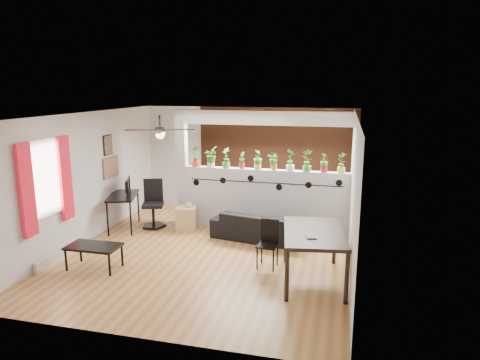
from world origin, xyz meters
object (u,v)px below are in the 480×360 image
object	(u,v)px
computer_desk	(123,198)
office_chair	(153,207)
potted_plant_2	(226,157)
potted_plant_4	(258,159)
folding_chair	(269,239)
potted_plant_6	(290,159)
coffee_table	(94,248)
potted_plant_5	(274,160)
potted_plant_7	(307,159)
potted_plant_3	(242,160)
cube_shelf	(186,218)
potted_plant_8	(324,162)
potted_plant_9	(342,162)
ceiling_fan	(160,131)
dining_table	(314,236)
potted_plant_1	(211,156)
cup	(188,205)
sofa	(259,226)
potted_plant_0	(196,155)

from	to	relation	value
computer_desk	office_chair	bearing A→B (deg)	25.15
potted_plant_2	office_chair	bearing A→B (deg)	-165.64
potted_plant_4	folding_chair	world-z (taller)	potted_plant_4
potted_plant_6	office_chair	bearing A→B (deg)	-172.27
computer_desk	coffee_table	bearing A→B (deg)	-74.94
potted_plant_5	potted_plant_7	bearing A→B (deg)	-0.00
potted_plant_3	cube_shelf	bearing A→B (deg)	-159.30
potted_plant_8	potted_plant_9	size ratio (longest dim) A/B	0.92
potted_plant_3	ceiling_fan	bearing A→B (deg)	-120.81
potted_plant_9	folding_chair	bearing A→B (deg)	-121.27
potted_plant_7	office_chair	distance (m)	3.55
cube_shelf	folding_chair	world-z (taller)	folding_chair
cube_shelf	dining_table	world-z (taller)	dining_table
potted_plant_4	folding_chair	xyz separation A→B (m)	(0.59, -1.92, -1.08)
cube_shelf	folding_chair	xyz separation A→B (m)	(2.09, -1.48, 0.24)
ceiling_fan	potted_plant_5	size ratio (longest dim) A/B	3.09
ceiling_fan	potted_plant_8	xyz separation A→B (m)	(2.83, 1.80, -0.75)
potted_plant_8	dining_table	distance (m)	2.46
potted_plant_1	computer_desk	world-z (taller)	potted_plant_1
potted_plant_1	computer_desk	xyz separation A→B (m)	(-1.82, -0.68, -0.89)
potted_plant_6	cup	size ratio (longest dim) A/B	3.54
potted_plant_3	potted_plant_4	size ratio (longest dim) A/B	0.86
ceiling_fan	potted_plant_3	xyz separation A→B (m)	(1.07, 1.80, -0.77)
cube_shelf	dining_table	xyz separation A→B (m)	(2.89, -1.89, 0.49)
potted_plant_4	potted_plant_7	distance (m)	1.05
ceiling_fan	coffee_table	bearing A→B (deg)	-133.47
potted_plant_3	potted_plant_9	distance (m)	2.11
potted_plant_5	potted_plant_8	bearing A→B (deg)	0.00
potted_plant_3	sofa	world-z (taller)	potted_plant_3
potted_plant_0	potted_plant_8	size ratio (longest dim) A/B	1.18
potted_plant_2	potted_plant_3	bearing A→B (deg)	0.00
cube_shelf	office_chair	world-z (taller)	office_chair
potted_plant_9	computer_desk	bearing A→B (deg)	-171.64
potted_plant_7	dining_table	xyz separation A→B (m)	(0.34, -2.32, -0.85)
ceiling_fan	potted_plant_4	xyz separation A→B (m)	(1.42, 1.80, -0.74)
potted_plant_8	potted_plant_3	bearing A→B (deg)	180.00
potted_plant_4	computer_desk	bearing A→B (deg)	-166.68
potted_plant_9	dining_table	xyz separation A→B (m)	(-0.37, -2.32, -0.83)
potted_plant_2	coffee_table	xyz separation A→B (m)	(-1.62, -2.74, -1.21)
folding_chair	cup	bearing A→B (deg)	143.99
sofa	potted_plant_3	bearing A→B (deg)	-39.31
coffee_table	potted_plant_3	bearing A→B (deg)	54.35
potted_plant_1	dining_table	world-z (taller)	potted_plant_1
cube_shelf	office_chair	bearing A→B (deg)	165.85
potted_plant_3	computer_desk	distance (m)	2.75
potted_plant_4	potted_plant_8	xyz separation A→B (m)	(1.40, 0.00, -0.01)
potted_plant_9	office_chair	size ratio (longest dim) A/B	0.41
folding_chair	potted_plant_2	bearing A→B (deg)	124.04
potted_plant_6	potted_plant_7	size ratio (longest dim) A/B	0.97
potted_plant_2	potted_plant_7	size ratio (longest dim) A/B	0.93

